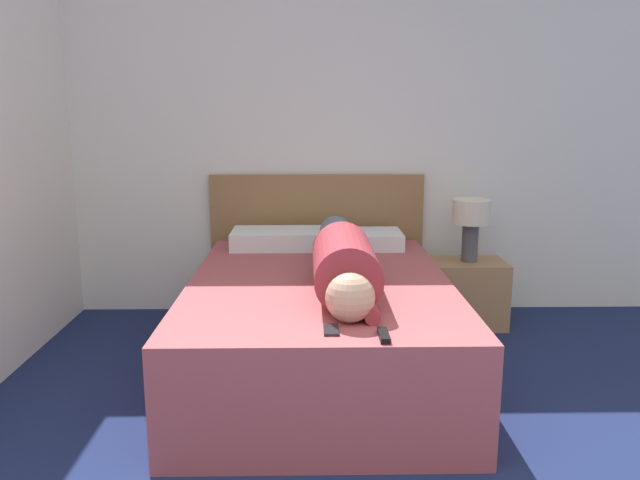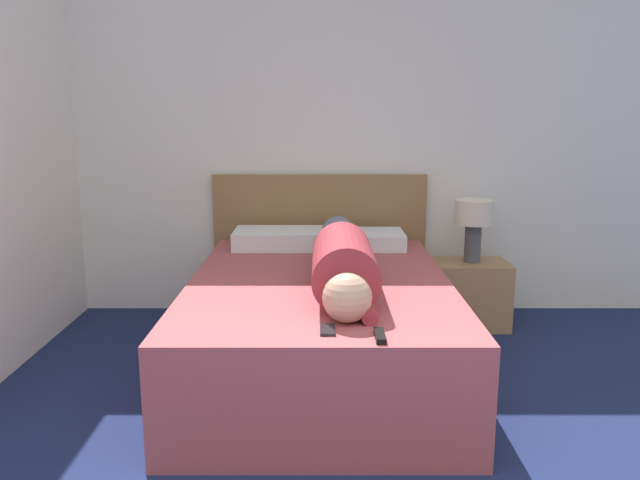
{
  "view_description": "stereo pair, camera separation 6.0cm",
  "coord_description": "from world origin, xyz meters",
  "px_view_note": "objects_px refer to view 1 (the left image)",
  "views": [
    {
      "loc": [
        -0.24,
        -1.06,
        1.47
      ],
      "look_at": [
        -0.18,
        2.13,
        0.81
      ],
      "focal_mm": 35.0,
      "sensor_mm": 36.0,
      "label": 1
    },
    {
      "loc": [
        -0.18,
        -1.06,
        1.47
      ],
      "look_at": [
        -0.18,
        2.13,
        0.81
      ],
      "focal_mm": 35.0,
      "sensor_mm": 36.0,
      "label": 2
    }
  ],
  "objects_px": {
    "table_lamp": "(471,219)",
    "nightstand": "(467,293)",
    "tv_remote": "(384,335)",
    "cell_phone": "(331,330)",
    "bed": "(320,326)",
    "pillow_near_headboard": "(277,239)",
    "person_lying": "(343,260)",
    "pillow_second": "(359,239)"
  },
  "relations": [
    {
      "from": "pillow_near_headboard",
      "to": "tv_remote",
      "type": "xyz_separation_m",
      "value": [
        0.52,
        -1.74,
        -0.05
      ]
    },
    {
      "from": "cell_phone",
      "to": "person_lying",
      "type": "bearing_deg",
      "value": 83.02
    },
    {
      "from": "nightstand",
      "to": "pillow_second",
      "type": "height_order",
      "value": "pillow_second"
    },
    {
      "from": "bed",
      "to": "nightstand",
      "type": "relative_size",
      "value": 4.16
    },
    {
      "from": "nightstand",
      "to": "person_lying",
      "type": "bearing_deg",
      "value": -134.75
    },
    {
      "from": "nightstand",
      "to": "cell_phone",
      "type": "bearing_deg",
      "value": -121.47
    },
    {
      "from": "table_lamp",
      "to": "person_lying",
      "type": "bearing_deg",
      "value": -134.75
    },
    {
      "from": "pillow_second",
      "to": "cell_phone",
      "type": "distance_m",
      "value": 1.68
    },
    {
      "from": "pillow_near_headboard",
      "to": "cell_phone",
      "type": "height_order",
      "value": "pillow_near_headboard"
    },
    {
      "from": "table_lamp",
      "to": "tv_remote",
      "type": "relative_size",
      "value": 2.85
    },
    {
      "from": "bed",
      "to": "cell_phone",
      "type": "xyz_separation_m",
      "value": [
        0.03,
        -0.85,
        0.29
      ]
    },
    {
      "from": "person_lying",
      "to": "cell_phone",
      "type": "bearing_deg",
      "value": -96.98
    },
    {
      "from": "pillow_near_headboard",
      "to": "pillow_second",
      "type": "height_order",
      "value": "pillow_near_headboard"
    },
    {
      "from": "bed",
      "to": "nightstand",
      "type": "height_order",
      "value": "bed"
    },
    {
      "from": "bed",
      "to": "cell_phone",
      "type": "bearing_deg",
      "value": -87.65
    },
    {
      "from": "cell_phone",
      "to": "bed",
      "type": "bearing_deg",
      "value": 92.35
    },
    {
      "from": "tv_remote",
      "to": "cell_phone",
      "type": "relative_size",
      "value": 1.15
    },
    {
      "from": "nightstand",
      "to": "tv_remote",
      "type": "height_order",
      "value": "tv_remote"
    },
    {
      "from": "table_lamp",
      "to": "cell_phone",
      "type": "distance_m",
      "value": 1.94
    },
    {
      "from": "table_lamp",
      "to": "pillow_near_headboard",
      "type": "bearing_deg",
      "value": 179.58
    },
    {
      "from": "bed",
      "to": "table_lamp",
      "type": "distance_m",
      "value": 1.4
    },
    {
      "from": "person_lying",
      "to": "tv_remote",
      "type": "height_order",
      "value": "person_lying"
    },
    {
      "from": "nightstand",
      "to": "pillow_second",
      "type": "relative_size",
      "value": 0.86
    },
    {
      "from": "pillow_near_headboard",
      "to": "person_lying",
      "type": "bearing_deg",
      "value": -67.09
    },
    {
      "from": "table_lamp",
      "to": "pillow_second",
      "type": "distance_m",
      "value": 0.78
    },
    {
      "from": "table_lamp",
      "to": "tv_remote",
      "type": "height_order",
      "value": "table_lamp"
    },
    {
      "from": "nightstand",
      "to": "person_lying",
      "type": "xyz_separation_m",
      "value": [
        -0.92,
        -0.93,
        0.47
      ]
    },
    {
      "from": "table_lamp",
      "to": "nightstand",
      "type": "bearing_deg",
      "value": 180.0
    },
    {
      "from": "table_lamp",
      "to": "pillow_near_headboard",
      "type": "distance_m",
      "value": 1.33
    },
    {
      "from": "pillow_near_headboard",
      "to": "cell_phone",
      "type": "bearing_deg",
      "value": -79.45
    },
    {
      "from": "tv_remote",
      "to": "pillow_second",
      "type": "bearing_deg",
      "value": 88.91
    },
    {
      "from": "cell_phone",
      "to": "nightstand",
      "type": "bearing_deg",
      "value": 58.53
    },
    {
      "from": "bed",
      "to": "person_lying",
      "type": "relative_size",
      "value": 1.24
    },
    {
      "from": "table_lamp",
      "to": "tv_remote",
      "type": "bearing_deg",
      "value": -114.66
    },
    {
      "from": "person_lying",
      "to": "pillow_second",
      "type": "height_order",
      "value": "person_lying"
    },
    {
      "from": "nightstand",
      "to": "table_lamp",
      "type": "bearing_deg",
      "value": 0.0
    },
    {
      "from": "bed",
      "to": "pillow_second",
      "type": "height_order",
      "value": "pillow_second"
    },
    {
      "from": "nightstand",
      "to": "bed",
      "type": "bearing_deg",
      "value": -142.58
    },
    {
      "from": "pillow_near_headboard",
      "to": "tv_remote",
      "type": "bearing_deg",
      "value": -73.35
    },
    {
      "from": "pillow_second",
      "to": "bed",
      "type": "bearing_deg",
      "value": -109.17
    },
    {
      "from": "bed",
      "to": "pillow_near_headboard",
      "type": "xyz_separation_m",
      "value": [
        -0.27,
        0.81,
        0.34
      ]
    },
    {
      "from": "person_lying",
      "to": "tv_remote",
      "type": "bearing_deg",
      "value": -81.2
    }
  ]
}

